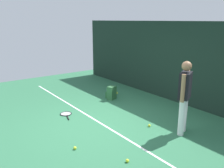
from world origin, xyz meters
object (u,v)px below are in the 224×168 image
at_px(tennis_racket, 66,114).
at_px(tennis_ball_near_player, 127,161).
at_px(tennis_ball_mid_court, 75,148).
at_px(tennis_player, 185,93).
at_px(tennis_ball_far_left, 149,125).
at_px(backpack, 111,93).
at_px(tennis_ball_by_fence, 117,93).

height_order(tennis_racket, tennis_ball_near_player, tennis_ball_near_player).
distance_m(tennis_ball_near_player, tennis_ball_mid_court, 1.14).
bearing_deg(tennis_player, tennis_racket, -82.83).
distance_m(tennis_racket, tennis_ball_far_left, 2.35).
bearing_deg(backpack, tennis_ball_by_fence, -166.02).
bearing_deg(tennis_ball_by_fence, tennis_ball_far_left, -20.95).
bearing_deg(tennis_ball_near_player, backpack, 148.46).
bearing_deg(tennis_player, tennis_ball_mid_court, -44.29).
relative_size(tennis_ball_near_player, tennis_ball_far_left, 1.00).
xyz_separation_m(tennis_ball_by_fence, tennis_ball_far_left, (2.65, -1.02, 0.00)).
bearing_deg(tennis_ball_mid_court, backpack, 130.91).
relative_size(tennis_ball_by_fence, tennis_ball_mid_court, 1.00).
relative_size(backpack, tennis_ball_by_fence, 6.67).
xyz_separation_m(tennis_player, tennis_ball_far_left, (-0.68, -0.38, -0.93)).
bearing_deg(tennis_racket, tennis_ball_by_fence, -56.89).
xyz_separation_m(tennis_racket, tennis_ball_by_fence, (-0.70, 2.33, 0.02)).
relative_size(backpack, tennis_ball_far_left, 6.67).
bearing_deg(tennis_ball_by_fence, tennis_ball_near_player, -34.83).
distance_m(tennis_player, tennis_ball_far_left, 1.22).
distance_m(tennis_racket, tennis_ball_by_fence, 2.43).
relative_size(tennis_ball_near_player, tennis_ball_mid_court, 1.00).
height_order(tennis_ball_near_player, tennis_ball_by_fence, same).
xyz_separation_m(backpack, tennis_ball_mid_court, (2.18, -2.51, -0.18)).
relative_size(tennis_player, backpack, 3.86).
distance_m(tennis_ball_near_player, tennis_ball_far_left, 1.67).
distance_m(tennis_player, tennis_ball_mid_court, 2.68).
xyz_separation_m(backpack, tennis_ball_by_fence, (-0.35, 0.50, -0.18)).
xyz_separation_m(backpack, tennis_ball_far_left, (2.30, -0.51, -0.18)).
xyz_separation_m(tennis_player, backpack, (-2.98, 0.13, -0.76)).
bearing_deg(tennis_racket, backpack, -62.71).
height_order(tennis_player, tennis_ball_mid_court, tennis_player).
height_order(tennis_ball_near_player, tennis_ball_mid_court, same).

